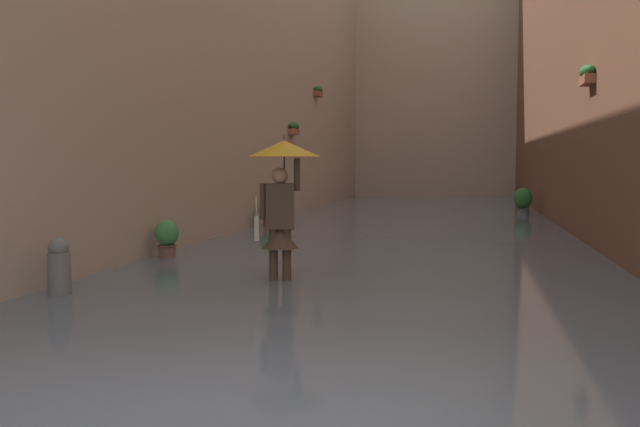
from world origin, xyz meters
TOP-DOWN VIEW (x-y plane):
  - ground_plane at (0.00, -14.98)m, footprint 74.92×74.92m
  - flood_water at (0.00, -14.98)m, footprint 8.31×35.97m
  - building_facade_left at (-4.65, -14.98)m, footprint 2.04×33.97m
  - building_facade_right at (4.65, -14.98)m, footprint 2.04×33.97m
  - building_facade_far at (0.00, -30.87)m, footprint 11.11×1.80m
  - person_wading at (1.00, -5.30)m, footprint 0.98×0.98m
  - potted_plant_near_right at (3.47, -7.13)m, footprint 0.40×0.40m
  - potted_plant_mid_left at (-3.21, -18.82)m, footprint 0.57×0.57m
  - potted_plant_far_right at (3.30, -13.07)m, footprint 0.61×0.61m
  - mooring_bollard at (3.36, -3.72)m, footprint 0.27×0.27m

SIDE VIEW (x-z plane):
  - ground_plane at x=0.00m, z-range 0.00..0.00m
  - flood_water at x=0.00m, z-range 0.00..0.12m
  - mooring_bollard at x=3.36m, z-range 0.00..0.81m
  - potted_plant_near_right at x=3.47m, z-range 0.05..0.81m
  - potted_plant_far_right at x=3.30m, z-range 0.06..0.82m
  - potted_plant_mid_left at x=-3.21m, z-range 0.06..0.99m
  - person_wading at x=1.00m, z-range 0.40..2.47m
  - building_facade_right at x=4.65m, z-range 0.00..11.25m
  - building_facade_left at x=-4.65m, z-range 0.00..11.49m
  - building_facade_far at x=0.00m, z-range 0.00..13.28m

